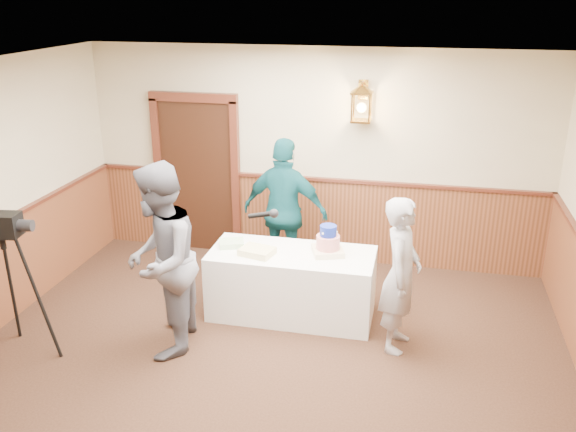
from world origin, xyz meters
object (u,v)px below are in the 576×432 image
baker (401,275)px  assistant_p (285,212)px  sheet_cake_yellow (257,251)px  tv_camera_rig (12,295)px  sheet_cake_green (231,243)px  tiered_cake (328,243)px  interviewer (160,261)px  display_table (292,283)px

baker → assistant_p: assistant_p is taller
sheet_cake_yellow → tv_camera_rig: tv_camera_rig is taller
sheet_cake_yellow → sheet_cake_green: 0.37m
assistant_p → tv_camera_rig: bearing=53.2°
tiered_cake → interviewer: interviewer is taller
sheet_cake_green → assistant_p: bearing=61.3°
tiered_cake → assistant_p: 1.01m
tiered_cake → baker: 0.93m
sheet_cake_yellow → assistant_p: assistant_p is taller
tiered_cake → sheet_cake_green: 1.09m
sheet_cake_green → tiered_cake: bearing=1.4°
assistant_p → sheet_cake_yellow: bearing=92.0°
display_table → baker: size_ratio=1.12×
sheet_cake_yellow → baker: size_ratio=0.22×
display_table → baker: baker is taller
display_table → sheet_cake_yellow: bearing=-160.4°
tiered_cake → interviewer: bearing=-145.4°
tiered_cake → sheet_cake_green: size_ratio=1.50×
sheet_cake_green → sheet_cake_yellow: bearing=-25.1°
tiered_cake → sheet_cake_green: bearing=-178.6°
tiered_cake → display_table: bearing=-171.5°
assistant_p → display_table: bearing=115.4°
display_table → sheet_cake_yellow: sheet_cake_yellow is taller
tiered_cake → assistant_p: assistant_p is taller
tiered_cake → tv_camera_rig: 3.21m
sheet_cake_green → assistant_p: assistant_p is taller
sheet_cake_yellow → baker: (1.55, -0.28, 0.02)m
tiered_cake → baker: baker is taller
baker → tv_camera_rig: bearing=112.3°
interviewer → tiered_cake: bearing=115.2°
sheet_cake_yellow → assistant_p: bearing=84.3°
display_table → interviewer: bearing=-138.6°
display_table → interviewer: interviewer is taller
display_table → interviewer: size_ratio=0.92×
sheet_cake_yellow → interviewer: 1.14m
interviewer → assistant_p: 1.98m
sheet_cake_yellow → interviewer: size_ratio=0.18×
tv_camera_rig → assistant_p: bearing=37.0°
display_table → tv_camera_rig: (-2.46, -1.41, 0.31)m
assistant_p → tiered_cake: bearing=137.8°
display_table → assistant_p: (-0.26, 0.83, 0.53)m
sheet_cake_yellow → baker: baker is taller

